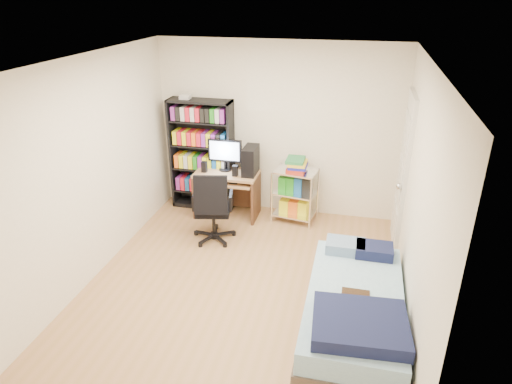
% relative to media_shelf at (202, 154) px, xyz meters
% --- Properties ---
extents(room, '(3.58, 4.08, 2.58)m').
position_rel_media_shelf_xyz_m(room, '(1.11, -1.84, 0.39)').
color(room, '#AD7D56').
rests_on(room, ground).
extents(media_shelf, '(0.94, 0.31, 1.73)m').
position_rel_media_shelf_xyz_m(media_shelf, '(0.00, 0.00, 0.00)').
color(media_shelf, black).
rests_on(media_shelf, room).
extents(computer_desk, '(0.91, 0.53, 1.15)m').
position_rel_media_shelf_xyz_m(computer_desk, '(0.54, -0.18, -0.24)').
color(computer_desk, tan).
rests_on(computer_desk, room).
extents(office_chair, '(0.70, 0.70, 0.99)m').
position_rel_media_shelf_xyz_m(office_chair, '(0.48, -0.98, -0.54)').
color(office_chair, black).
rests_on(office_chair, room).
extents(wire_cart, '(0.65, 0.51, 0.96)m').
position_rel_media_shelf_xyz_m(wire_cart, '(1.44, -0.16, -0.23)').
color(wire_cart, white).
rests_on(wire_cart, room).
extents(bed, '(0.95, 1.91, 0.54)m').
position_rel_media_shelf_xyz_m(bed, '(2.37, -2.34, -0.62)').
color(bed, brown).
rests_on(bed, room).
extents(door, '(0.12, 0.80, 2.00)m').
position_rel_media_shelf_xyz_m(door, '(2.84, -0.49, 0.14)').
color(door, silver).
rests_on(door, room).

